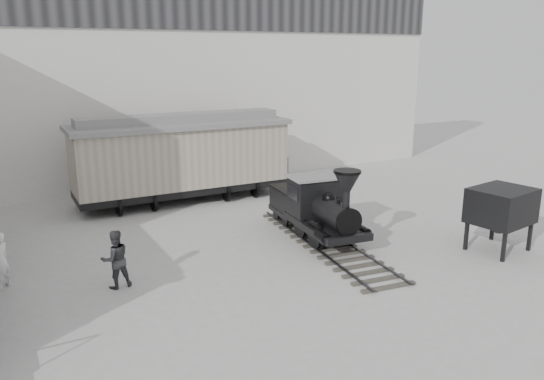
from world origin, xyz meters
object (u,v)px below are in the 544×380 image
visitor_a (1,260)px  coal_hopper (501,210)px  locomotive (318,211)px  visitor_b (115,259)px  boxcar (182,156)px

visitor_a → coal_hopper: bearing=118.6°
locomotive → coal_hopper: locomotive is taller
locomotive → visitor_a: 10.77m
visitor_a → visitor_b: size_ratio=0.97×
boxcar → visitor_b: size_ratio=5.65×
visitor_a → coal_hopper: size_ratio=0.75×
locomotive → coal_hopper: (5.03, -4.04, 0.38)m
visitor_a → visitor_b: bearing=108.3°
locomotive → coal_hopper: bearing=-32.2°
locomotive → visitor_b: bearing=-168.5°
locomotive → boxcar: bearing=115.8°
visitor_b → coal_hopper: coal_hopper is taller
locomotive → visitor_a: bearing=-178.4°
visitor_b → coal_hopper: (12.73, -3.37, 0.59)m
coal_hopper → visitor_a: bearing=153.7°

